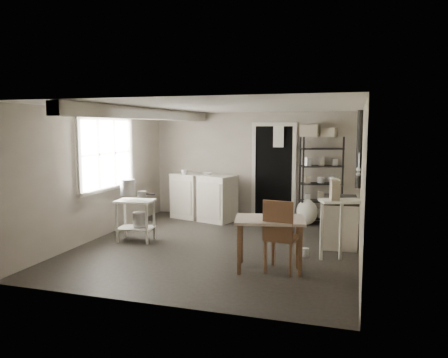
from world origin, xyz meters
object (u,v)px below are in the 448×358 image
(work_table, at_px, (269,242))
(flour_sack, at_px, (307,213))
(chair, at_px, (282,236))
(prep_table, at_px, (136,218))
(base_cabinets, at_px, (204,198))
(stove, at_px, (340,218))
(shelf_rack, at_px, (321,178))
(stockpot, at_px, (128,187))

(work_table, xyz_separation_m, flour_sack, (0.19, 3.00, -0.14))
(flour_sack, bearing_deg, chair, -90.16)
(prep_table, distance_m, base_cabinets, 2.14)
(work_table, bearing_deg, stove, 61.83)
(work_table, bearing_deg, flour_sack, 86.42)
(shelf_rack, height_order, stove, shelf_rack)
(shelf_rack, xyz_separation_m, chair, (-0.25, -3.23, -0.46))
(stockpot, distance_m, stove, 3.69)
(flour_sack, bearing_deg, stove, -62.43)
(shelf_rack, height_order, flour_sack, shelf_rack)
(stockpot, distance_m, flour_sack, 3.66)
(stockpot, height_order, work_table, stockpot)
(prep_table, bearing_deg, work_table, -17.99)
(shelf_rack, bearing_deg, stockpot, -161.76)
(base_cabinets, distance_m, shelf_rack, 2.52)
(stockpot, distance_m, base_cabinets, 2.23)
(prep_table, xyz_separation_m, shelf_rack, (2.96, 2.38, 0.55))
(base_cabinets, distance_m, chair, 3.66)
(work_table, bearing_deg, prep_table, 162.01)
(shelf_rack, relative_size, chair, 1.77)
(stove, height_order, work_table, stove)
(prep_table, relative_size, flour_sack, 1.40)
(stockpot, distance_m, chair, 3.00)
(base_cabinets, bearing_deg, work_table, -38.64)
(stove, relative_size, chair, 0.98)
(shelf_rack, xyz_separation_m, flour_sack, (-0.25, -0.20, -0.71))
(chair, bearing_deg, base_cabinets, 134.20)
(prep_table, height_order, base_cabinets, base_cabinets)
(stockpot, xyz_separation_m, flour_sack, (2.85, 2.19, -0.70))
(work_table, relative_size, chair, 0.94)
(stockpot, bearing_deg, chair, -16.48)
(prep_table, height_order, work_table, prep_table)
(shelf_rack, height_order, chair, shelf_rack)
(chair, bearing_deg, prep_table, 169.91)
(stockpot, bearing_deg, work_table, -16.99)
(stockpot, relative_size, flour_sack, 0.54)
(stove, bearing_deg, stockpot, -169.97)
(base_cabinets, height_order, chair, chair)
(stockpot, bearing_deg, base_cabinets, 72.73)
(chair, height_order, flour_sack, chair)
(shelf_rack, bearing_deg, work_table, -117.13)
(prep_table, xyz_separation_m, work_table, (2.53, -0.82, -0.02))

